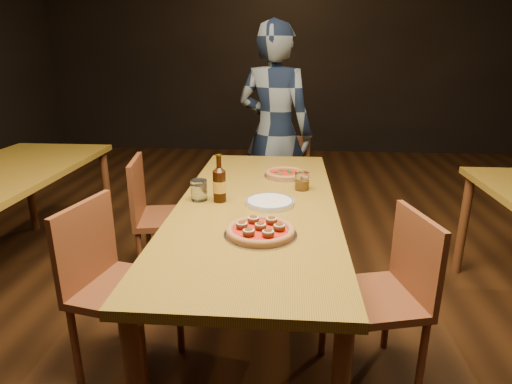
# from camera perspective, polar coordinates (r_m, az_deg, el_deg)

# --- Properties ---
(ground) EXTENTS (9.00, 9.00, 0.00)m
(ground) POSITION_cam_1_polar(r_m,az_deg,el_deg) (2.55, 0.09, -17.40)
(ground) COLOR black
(table_main) EXTENTS (0.80, 2.00, 0.75)m
(table_main) POSITION_cam_1_polar(r_m,az_deg,el_deg) (2.22, 0.10, -3.06)
(table_main) COLOR brown
(table_main) RESTS_ON ground
(chair_main_nw) EXTENTS (0.49, 0.49, 0.88)m
(chair_main_nw) POSITION_cam_1_polar(r_m,az_deg,el_deg) (2.13, -16.99, -12.13)
(chair_main_nw) COLOR #612B19
(chair_main_nw) RESTS_ON ground
(chair_main_sw) EXTENTS (0.47, 0.47, 0.88)m
(chair_main_sw) POSITION_cam_1_polar(r_m,az_deg,el_deg) (2.91, -11.57, -3.25)
(chair_main_sw) COLOR #612B19
(chair_main_sw) RESTS_ON ground
(chair_main_e) EXTENTS (0.48, 0.48, 0.85)m
(chair_main_e) POSITION_cam_1_polar(r_m,az_deg,el_deg) (2.07, 15.39, -13.36)
(chair_main_e) COLOR #612B19
(chair_main_e) RESTS_ON ground
(chair_end) EXTENTS (0.48, 0.48, 0.87)m
(chair_end) POSITION_cam_1_polar(r_m,az_deg,el_deg) (3.46, 3.12, 0.55)
(chair_end) COLOR #612B19
(chair_end) RESTS_ON ground
(pizza_meatball) EXTENTS (0.31, 0.31, 0.06)m
(pizza_meatball) POSITION_cam_1_polar(r_m,az_deg,el_deg) (1.80, 0.60, -5.12)
(pizza_meatball) COLOR #B7B7BF
(pizza_meatball) RESTS_ON table_main
(pizza_margherita) EXTENTS (0.26, 0.26, 0.03)m
(pizza_margherita) POSITION_cam_1_polar(r_m,az_deg,el_deg) (2.64, 3.92, 2.46)
(pizza_margherita) COLOR #B7B7BF
(pizza_margherita) RESTS_ON table_main
(plate_stack) EXTENTS (0.24, 0.24, 0.02)m
(plate_stack) POSITION_cam_1_polar(r_m,az_deg,el_deg) (2.16, 1.84, -1.39)
(plate_stack) COLOR white
(plate_stack) RESTS_ON table_main
(beer_bottle) EXTENTS (0.07, 0.07, 0.24)m
(beer_bottle) POSITION_cam_1_polar(r_m,az_deg,el_deg) (2.18, -4.89, 0.90)
(beer_bottle) COLOR black
(beer_bottle) RESTS_ON table_main
(water_glass) EXTENTS (0.09, 0.09, 0.11)m
(water_glass) POSITION_cam_1_polar(r_m,az_deg,el_deg) (2.23, -7.60, 0.25)
(water_glass) COLOR white
(water_glass) RESTS_ON table_main
(amber_glass) EXTENTS (0.08, 0.08, 0.10)m
(amber_glass) POSITION_cam_1_polar(r_m,az_deg,el_deg) (2.39, 6.16, 1.48)
(amber_glass) COLOR #8F5310
(amber_glass) RESTS_ON table_main
(diner) EXTENTS (0.73, 0.61, 1.71)m
(diner) POSITION_cam_1_polar(r_m,az_deg,el_deg) (3.45, 2.50, 7.80)
(diner) COLOR black
(diner) RESTS_ON ground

